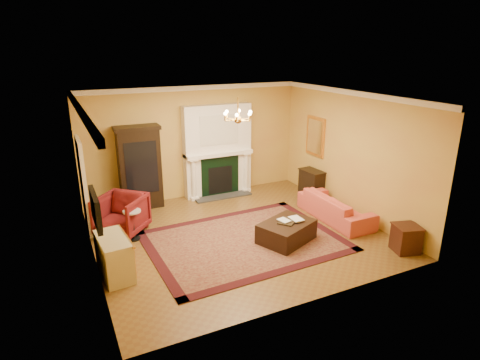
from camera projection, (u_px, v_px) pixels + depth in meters
floor at (238, 234)px, 8.91m from camera, size 6.00×5.50×0.02m
ceiling at (238, 97)px, 7.95m from camera, size 6.00×5.50×0.02m
wall_back at (194, 142)px, 10.79m from camera, size 6.00×0.02×3.00m
wall_front at (316, 217)px, 6.07m from camera, size 6.00×0.02×3.00m
wall_left at (87, 190)px, 7.20m from camera, size 0.02×5.50×3.00m
wall_right at (351, 154)px, 9.66m from camera, size 0.02×5.50×3.00m
fireplace at (218, 152)px, 10.97m from camera, size 1.90×0.70×2.50m
crown_molding at (219, 95)px, 8.79m from camera, size 6.00×5.50×0.12m
doorway at (84, 186)px, 8.82m from camera, size 0.08×1.05×2.10m
tv_panel at (96, 209)px, 6.76m from camera, size 0.09×0.95×0.58m
gilt_mirror at (315, 136)px, 10.79m from camera, size 0.06×0.76×1.05m
chandelier at (238, 117)px, 8.08m from camera, size 0.63×0.55×0.53m
oriental_rug at (244, 241)px, 8.56m from camera, size 4.06×3.10×0.02m
china_cabinet at (140, 169)px, 10.08m from camera, size 1.02×0.48×2.03m
wingback_armchair at (121, 213)px, 8.80m from camera, size 1.29×1.29×0.97m
pedestal_table at (133, 223)px, 8.52m from camera, size 0.38×0.38×0.67m
commode at (114, 257)px, 7.19m from camera, size 0.56×1.04×0.75m
coral_sofa at (336, 203)px, 9.55m from camera, size 0.61×2.07×0.81m
end_table at (406, 239)px, 8.08m from camera, size 0.57×0.57×0.53m
console_table at (311, 184)px, 10.94m from camera, size 0.44×0.70×0.75m
leather_ottoman at (286, 231)px, 8.50m from camera, size 1.35×1.19×0.42m
ottoman_tray at (287, 221)px, 8.45m from camera, size 0.51×0.49×0.03m
book_a at (281, 216)px, 8.35m from camera, size 0.19×0.06×0.26m
book_b at (292, 213)px, 8.43m from camera, size 0.23×0.03×0.31m
topiary_left at (198, 146)px, 10.61m from camera, size 0.16×0.16×0.42m
topiary_right at (243, 141)px, 11.16m from camera, size 0.15×0.15×0.41m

